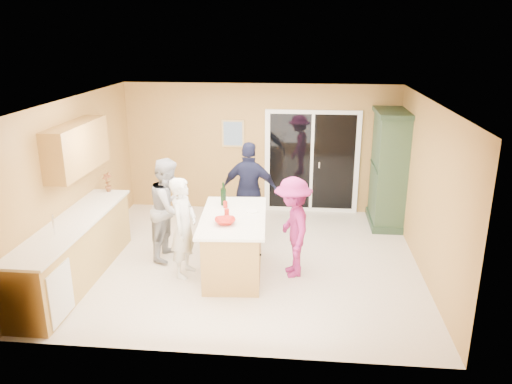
# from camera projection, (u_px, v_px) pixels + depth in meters

# --- Properties ---
(floor) EXTENTS (5.50, 5.50, 0.00)m
(floor) POSITION_uv_depth(u_px,v_px,m) (246.00, 260.00, 8.15)
(floor) COLOR beige
(floor) RESTS_ON ground
(ceiling) EXTENTS (5.50, 5.00, 0.10)m
(ceiling) POSITION_uv_depth(u_px,v_px,m) (245.00, 100.00, 7.35)
(ceiling) COLOR white
(ceiling) RESTS_ON wall_back
(wall_back) EXTENTS (5.50, 0.10, 2.60)m
(wall_back) POSITION_uv_depth(u_px,v_px,m) (260.00, 148.00, 10.12)
(wall_back) COLOR #D8AC59
(wall_back) RESTS_ON ground
(wall_front) EXTENTS (5.50, 0.10, 2.60)m
(wall_front) POSITION_uv_depth(u_px,v_px,m) (219.00, 252.00, 5.38)
(wall_front) COLOR #D8AC59
(wall_front) RESTS_ON ground
(wall_left) EXTENTS (0.10, 5.00, 2.60)m
(wall_left) POSITION_uv_depth(u_px,v_px,m) (76.00, 180.00, 8.01)
(wall_left) COLOR #D8AC59
(wall_left) RESTS_ON ground
(wall_right) EXTENTS (0.10, 5.00, 2.60)m
(wall_right) POSITION_uv_depth(u_px,v_px,m) (427.00, 190.00, 7.49)
(wall_right) COLOR #D8AC59
(wall_right) RESTS_ON ground
(left_cabinet_run) EXTENTS (0.65, 3.05, 1.24)m
(left_cabinet_run) POSITION_uv_depth(u_px,v_px,m) (71.00, 256.00, 7.24)
(left_cabinet_run) COLOR #AE8943
(left_cabinet_run) RESTS_ON floor
(upper_cabinets) EXTENTS (0.35, 1.60, 0.75)m
(upper_cabinets) POSITION_uv_depth(u_px,v_px,m) (77.00, 148.00, 7.62)
(upper_cabinets) COLOR #AE8943
(upper_cabinets) RESTS_ON wall_left
(sliding_door) EXTENTS (1.90, 0.07, 2.10)m
(sliding_door) POSITION_uv_depth(u_px,v_px,m) (312.00, 162.00, 10.06)
(sliding_door) COLOR white
(sliding_door) RESTS_ON floor
(framed_picture) EXTENTS (0.46, 0.04, 0.56)m
(framed_picture) POSITION_uv_depth(u_px,v_px,m) (233.00, 134.00, 10.05)
(framed_picture) COLOR tan
(framed_picture) RESTS_ON wall_back
(kitchen_island) EXTENTS (1.09, 1.84, 0.93)m
(kitchen_island) POSITION_uv_depth(u_px,v_px,m) (234.00, 246.00, 7.64)
(kitchen_island) COLOR #AE8943
(kitchen_island) RESTS_ON floor
(green_hutch) EXTENTS (0.63, 1.20, 2.20)m
(green_hutch) POSITION_uv_depth(u_px,v_px,m) (389.00, 170.00, 9.39)
(green_hutch) COLOR #243A28
(green_hutch) RESTS_ON floor
(woman_white) EXTENTS (0.46, 0.62, 1.55)m
(woman_white) POSITION_uv_depth(u_px,v_px,m) (184.00, 227.00, 7.47)
(woman_white) COLOR silver
(woman_white) RESTS_ON floor
(woman_grey) EXTENTS (0.74, 0.89, 1.67)m
(woman_grey) POSITION_uv_depth(u_px,v_px,m) (170.00, 209.00, 8.07)
(woman_grey) COLOR #ABAAAD
(woman_grey) RESTS_ON floor
(woman_navy) EXTENTS (1.07, 0.54, 1.75)m
(woman_navy) POSITION_uv_depth(u_px,v_px,m) (250.00, 191.00, 8.83)
(woman_navy) COLOR #181B35
(woman_navy) RESTS_ON floor
(woman_magenta) EXTENTS (0.77, 1.10, 1.54)m
(woman_magenta) POSITION_uv_depth(u_px,v_px,m) (293.00, 227.00, 7.47)
(woman_magenta) COLOR #9A215C
(woman_magenta) RESTS_ON floor
(serving_bowl) EXTENTS (0.36, 0.36, 0.07)m
(serving_bowl) POSITION_uv_depth(u_px,v_px,m) (225.00, 221.00, 7.17)
(serving_bowl) COLOR #AC1C13
(serving_bowl) RESTS_ON kitchen_island
(tulip_vase) EXTENTS (0.21, 0.18, 0.34)m
(tulip_vase) POSITION_uv_depth(u_px,v_px,m) (107.00, 182.00, 8.53)
(tulip_vase) COLOR red
(tulip_vase) RESTS_ON left_cabinet_run
(tumbler_near) EXTENTS (0.08, 0.08, 0.11)m
(tumbler_near) POSITION_uv_depth(u_px,v_px,m) (227.00, 212.00, 7.46)
(tumbler_near) COLOR #AC1C13
(tumbler_near) RESTS_ON kitchen_island
(tumbler_far) EXTENTS (0.08, 0.08, 0.10)m
(tumbler_far) POSITION_uv_depth(u_px,v_px,m) (225.00, 204.00, 7.81)
(tumbler_far) COLOR #AC1C13
(tumbler_far) RESTS_ON kitchen_island
(wine_bottle) EXTENTS (0.09, 0.09, 0.38)m
(wine_bottle) POSITION_uv_depth(u_px,v_px,m) (223.00, 196.00, 7.90)
(wine_bottle) COLOR black
(wine_bottle) RESTS_ON kitchen_island
(white_plate) EXTENTS (0.25, 0.25, 0.01)m
(white_plate) POSITION_uv_depth(u_px,v_px,m) (252.00, 211.00, 7.65)
(white_plate) COLOR white
(white_plate) RESTS_ON kitchen_island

